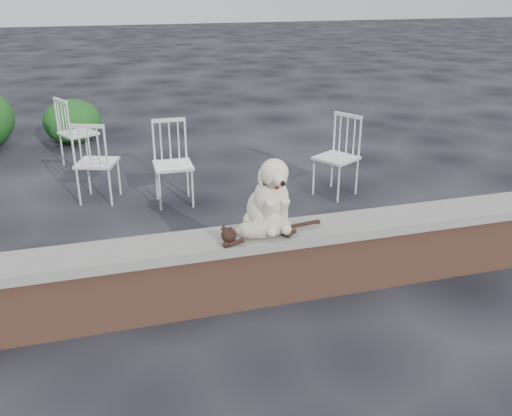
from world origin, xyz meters
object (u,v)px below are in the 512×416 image
object	(u,v)px
chair_b	(173,164)
chair_c	(97,161)
chair_e	(78,132)
dog	(267,191)
chair_d	(336,156)
cat	(263,227)

from	to	relation	value
chair_b	chair_c	bearing A→B (deg)	158.22
chair_e	dog	bearing A→B (deg)	173.74
chair_c	chair_e	bearing A→B (deg)	-62.56
chair_d	chair_e	bearing A→B (deg)	-154.75
chair_b	chair_e	distance (m)	2.03
cat	chair_e	distance (m)	4.30
dog	chair_e	bearing A→B (deg)	105.81
cat	chair_e	bearing A→B (deg)	104.12
dog	cat	bearing A→B (deg)	-122.46
cat	chair_e	xyz separation A→B (m)	(-1.36, 4.07, -0.19)
chair_e	chair_d	xyz separation A→B (m)	(2.89, -2.00, 0.00)
dog	cat	xyz separation A→B (m)	(-0.08, -0.15, -0.22)
cat	chair_d	bearing A→B (deg)	49.28
chair_d	dog	bearing A→B (deg)	-66.89
cat	chair_b	distance (m)	2.36
cat	chair_b	world-z (taller)	chair_b
dog	chair_b	bearing A→B (deg)	96.59
cat	chair_d	xyz separation A→B (m)	(1.52, 2.07, -0.19)
chair_b	chair_e	size ratio (longest dim) A/B	1.00
chair_d	chair_c	distance (m)	2.74
dog	chair_c	world-z (taller)	dog
chair_d	chair_c	xyz separation A→B (m)	(-2.68, 0.60, 0.00)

